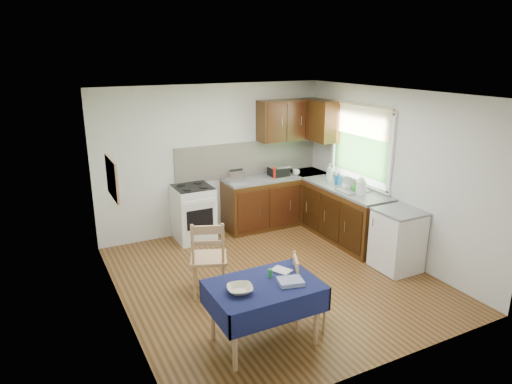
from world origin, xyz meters
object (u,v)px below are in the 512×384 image
chair_far (208,256)px  kettle (361,187)px  dining_table (264,293)px  sandwich_press (279,171)px  dish_rack (353,189)px  toaster (236,176)px  chair_near (306,289)px

chair_far → kettle: bearing=-152.0°
dining_table → sandwich_press: size_ratio=3.59×
sandwich_press → dish_rack: (0.58, -1.34, -0.07)m
dish_rack → toaster: bearing=116.2°
dining_table → dish_rack: bearing=45.6°
dish_rack → sandwich_press: bearing=93.2°
chair_far → chair_near: 1.34m
dining_table → toaster: (1.07, 3.01, 0.41)m
chair_far → dish_rack: dish_rack is taller
chair_far → sandwich_press: bearing=-116.6°
dining_table → chair_near: chair_near is taller
toaster → chair_near: bearing=-123.6°
chair_far → dish_rack: bearing=-148.0°
kettle → dish_rack: bearing=87.1°
sandwich_press → kettle: kettle is taller
dining_table → toaster: bearing=82.1°
sandwich_press → kettle: (0.57, -1.53, 0.03)m
chair_near → sandwich_press: (1.34, 2.95, 0.54)m
dish_rack → dining_table: bearing=-166.3°
toaster → kettle: kettle is taller
toaster → dish_rack: same height
chair_far → toaster: (1.22, 1.81, 0.46)m
dining_table → chair_near: size_ratio=1.35×
dining_table → dish_rack: 3.01m
chair_far → dining_table: bearing=119.1°
chair_far → dish_rack: size_ratio=2.25×
sandwich_press → kettle: size_ratio=1.17×
kettle → dining_table: bearing=-149.0°
dining_table → chair_near: 0.58m
sandwich_press → chair_near: bearing=-99.4°
dining_table → kettle: bearing=42.7°
chair_far → sandwich_press: sandwich_press is taller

